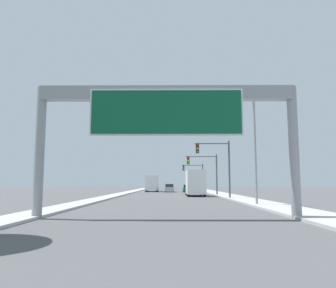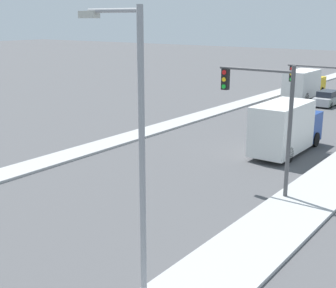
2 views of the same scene
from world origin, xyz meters
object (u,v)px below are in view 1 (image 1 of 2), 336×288
Objects in this scene: car_far_right at (188,189)px; traffic_light_mid_block at (206,167)px; street_lamp_right at (252,139)px; sign_gantry at (166,114)px; truck_box_primary at (152,184)px; car_near_left at (169,188)px; truck_box_secondary at (195,183)px; traffic_light_near_intersection at (218,160)px; traffic_light_far_intersection at (196,173)px.

car_far_right is 0.74× the size of traffic_light_mid_block.
sign_gantry is at bearing -125.74° from street_lamp_right.
car_far_right is 15.90m from traffic_light_mid_block.
truck_box_primary is 1.28× the size of traffic_light_mid_block.
car_near_left reaches higher than car_far_right.
street_lamp_right is at bearing -80.52° from truck_box_secondary.
truck_box_secondary is at bearing -72.00° from truck_box_primary.
sign_gantry is 3.13× the size of car_far_right.
traffic_light_mid_block is (5.28, 30.11, -1.35)m from sign_gantry.
car_far_right is at bearing 94.62° from traffic_light_near_intersection.
traffic_light_near_intersection is 0.73× the size of street_lamp_right.
car_far_right is 5.80m from traffic_light_far_intersection.
sign_gantry reaches higher than car_far_right.
traffic_light_near_intersection is at bearing -78.23° from car_near_left.
sign_gantry is 1.82× the size of truck_box_primary.
sign_gantry is at bearing -96.04° from traffic_light_far_intersection.
street_lamp_right reaches higher than car_far_right.
street_lamp_right reaches higher than truck_box_primary.
sign_gantry is 2.08× the size of traffic_light_near_intersection.
car_near_left is at bearing 90.00° from sign_gantry.
car_far_right is at bearing 90.00° from truck_box_secondary.
sign_gantry is 20.88m from traffic_light_near_intersection.
truck_box_secondary is 22.56m from traffic_light_far_intersection.
sign_gantry is at bearing -97.20° from truck_box_secondary.
truck_box_primary is (-7.00, 3.69, 0.94)m from car_far_right.
street_lamp_right is at bearing -85.13° from car_far_right.
truck_box_primary is at bearing -174.48° from traffic_light_far_intersection.
street_lamp_right reaches higher than truck_box_secondary.
traffic_light_mid_block is 20.00m from traffic_light_far_intersection.
truck_box_secondary is at bearing 105.13° from traffic_light_near_intersection.
traffic_light_near_intersection reaches higher than truck_box_primary.
truck_box_primary is at bearing 114.64° from traffic_light_mid_block.
car_far_right is 7.97m from truck_box_primary.
car_far_right is 0.77× the size of traffic_light_far_intersection.
truck_box_secondary is (3.50, -19.07, 1.00)m from car_near_left.
car_far_right is (3.50, 45.57, -4.61)m from sign_gantry.
car_far_right is 0.66× the size of traffic_light_near_intersection.
street_lamp_right is at bearing -88.19° from traffic_light_far_intersection.
car_near_left is 4.37m from truck_box_primary.
car_far_right is (3.50, -1.22, -0.05)m from car_near_left.
car_near_left is 17.79m from traffic_light_mid_block.
truck_box_secondary reaches higher than car_near_left.
sign_gantry is 1.51× the size of street_lamp_right.
truck_box_secondary is at bearing -126.71° from traffic_light_mid_block.
traffic_light_mid_block is at bearing -83.43° from car_far_right.
car_near_left is 3.71m from car_far_right.
truck_box_primary is at bearing 107.26° from traffic_light_near_intersection.
traffic_light_far_intersection reaches higher than truck_box_primary.
truck_box_primary is at bearing 108.00° from truck_box_secondary.
traffic_light_mid_block is at bearing -65.36° from truck_box_primary.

